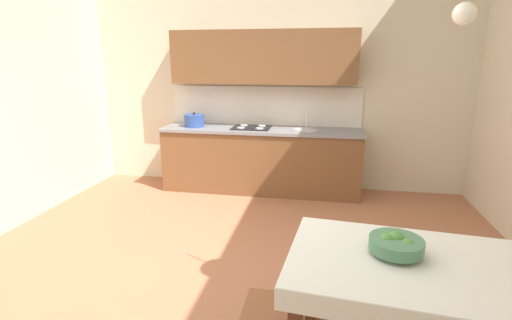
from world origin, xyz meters
TOP-DOWN VIEW (x-y plane):
  - ground_plane at (0.00, 0.00)m, footprint 5.88×6.13m
  - wall_back at (0.00, 2.82)m, footprint 5.88×0.12m
  - kitchen_cabinetry at (-0.15, 2.49)m, footprint 2.76×0.63m
  - dining_table at (1.22, -0.63)m, footprint 1.42×1.00m
  - fruit_bowl at (1.14, -0.56)m, footprint 0.30×0.30m

SIDE VIEW (x-z plane):
  - ground_plane at x=0.00m, z-range -0.10..0.00m
  - dining_table at x=1.22m, z-range 0.24..1.00m
  - fruit_bowl at x=1.14m, z-range 0.75..0.87m
  - kitchen_cabinetry at x=-0.15m, z-range -0.24..1.96m
  - wall_back at x=0.00m, z-range 0.00..4.18m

